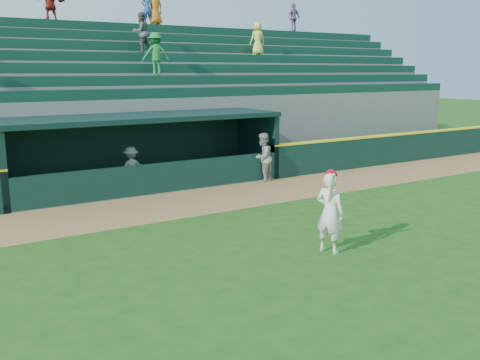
# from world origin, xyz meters

# --- Properties ---
(ground) EXTENTS (120.00, 120.00, 0.00)m
(ground) POSITION_xyz_m (0.00, 0.00, 0.00)
(ground) COLOR #1D4A12
(ground) RESTS_ON ground
(warning_track) EXTENTS (40.00, 3.00, 0.01)m
(warning_track) POSITION_xyz_m (0.00, 4.90, 0.01)
(warning_track) COLOR olive
(warning_track) RESTS_ON ground
(field_wall_right) EXTENTS (15.50, 0.30, 1.20)m
(field_wall_right) POSITION_xyz_m (12.25, 6.55, 0.60)
(field_wall_right) COLOR black
(field_wall_right) RESTS_ON ground
(wall_stripe_right) EXTENTS (15.50, 0.32, 0.06)m
(wall_stripe_right) POSITION_xyz_m (12.25, 6.55, 1.23)
(wall_stripe_right) COLOR yellow
(wall_stripe_right) RESTS_ON field_wall_right
(dugout_player_front) EXTENTS (1.06, 0.98, 1.74)m
(dugout_player_front) POSITION_xyz_m (3.97, 6.39, 0.87)
(dugout_player_front) COLOR gray
(dugout_player_front) RESTS_ON ground
(dugout_player_inside) EXTENTS (0.94, 0.55, 1.45)m
(dugout_player_inside) POSITION_xyz_m (-0.54, 7.54, 0.73)
(dugout_player_inside) COLOR #A1A09C
(dugout_player_inside) RESTS_ON ground
(dugout) EXTENTS (9.40, 2.80, 2.46)m
(dugout) POSITION_xyz_m (0.00, 8.00, 1.36)
(dugout) COLOR slate
(dugout) RESTS_ON ground
(stands) EXTENTS (34.50, 6.33, 7.60)m
(stands) POSITION_xyz_m (-0.00, 12.57, 2.40)
(stands) COLOR slate
(stands) RESTS_ON ground
(batter_at_plate) EXTENTS (0.65, 0.82, 1.86)m
(batter_at_plate) POSITION_xyz_m (0.83, -0.73, 0.93)
(batter_at_plate) COLOR white
(batter_at_plate) RESTS_ON ground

